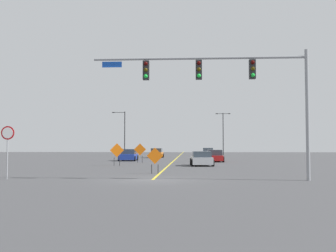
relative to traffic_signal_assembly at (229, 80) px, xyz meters
name	(u,v)px	position (x,y,z in m)	size (l,w,h in m)	color
ground	(153,180)	(-4.20, 0.02, -5.45)	(187.23, 187.23, 0.00)	#444447
road_centre_stripe	(179,156)	(-4.20, 52.02, -5.45)	(0.16, 104.02, 0.01)	yellow
traffic_signal_assembly	(229,80)	(0.00, 0.00, 0.00)	(11.76, 0.44, 7.08)	gray
stop_sign	(8,142)	(-12.29, -0.15, -3.38)	(0.76, 0.07, 2.95)	gray
street_lamp_near_right	(124,131)	(-14.26, 50.07, -0.95)	(2.41, 0.24, 8.07)	black
street_lamp_near_left	(223,130)	(4.23, 56.55, -0.61)	(2.89, 0.24, 8.27)	black
construction_sign_right_lane	(117,151)	(-8.97, 15.06, -4.12)	(1.28, 0.28, 2.09)	orange
construction_sign_left_lane	(155,157)	(-4.51, 4.84, -4.37)	(1.10, 0.07, 1.73)	orange
construction_sign_right_shoulder	(140,150)	(-7.66, 21.64, -4.11)	(1.32, 0.10, 2.11)	orange
car_red_passing	(215,156)	(0.68, 24.87, -4.81)	(2.11, 4.33, 1.38)	red
car_blue_distant	(129,155)	(-9.79, 27.32, -4.78)	(2.13, 3.87, 1.44)	#1E389E
car_orange_far	(157,153)	(-7.40, 40.07, -4.78)	(2.10, 3.99, 1.46)	orange
car_silver_near	(202,159)	(-1.10, 15.51, -4.81)	(2.19, 4.07, 1.34)	#B7BABF
car_white_mid	(208,152)	(0.97, 50.08, -4.76)	(2.23, 4.37, 1.47)	white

